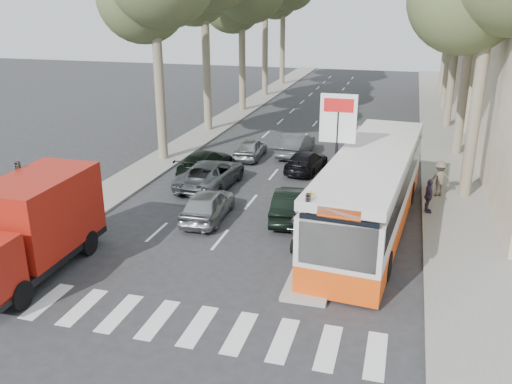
% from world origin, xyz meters
% --- Properties ---
extents(ground, '(120.00, 120.00, 0.00)m').
position_xyz_m(ground, '(0.00, 0.00, 0.00)').
color(ground, '#28282B').
rests_on(ground, ground).
extents(sidewalk_right, '(3.20, 70.00, 0.12)m').
position_xyz_m(sidewalk_right, '(8.60, 25.00, 0.06)').
color(sidewalk_right, gray).
rests_on(sidewalk_right, ground).
extents(median_left, '(2.40, 64.00, 0.12)m').
position_xyz_m(median_left, '(-8.00, 28.00, 0.06)').
color(median_left, gray).
rests_on(median_left, ground).
extents(traffic_island, '(1.50, 26.00, 0.16)m').
position_xyz_m(traffic_island, '(3.25, 11.00, 0.08)').
color(traffic_island, gray).
rests_on(traffic_island, ground).
extents(billboard, '(1.50, 12.10, 5.60)m').
position_xyz_m(billboard, '(3.25, 5.00, 3.70)').
color(billboard, yellow).
rests_on(billboard, ground).
extents(traffic_light_island, '(0.16, 0.41, 3.60)m').
position_xyz_m(traffic_light_island, '(3.25, -1.50, 2.49)').
color(traffic_light_island, black).
rests_on(traffic_light_island, ground).
extents(traffic_light_left, '(0.16, 0.41, 3.60)m').
position_xyz_m(traffic_light_left, '(-7.60, -1.00, 2.49)').
color(traffic_light_left, black).
rests_on(traffic_light_left, ground).
extents(silver_hatchback, '(1.79, 4.10, 1.38)m').
position_xyz_m(silver_hatchback, '(-2.13, 3.94, 0.69)').
color(silver_hatchback, '#999BA0').
rests_on(silver_hatchback, ground).
extents(dark_hatchback, '(1.82, 4.31, 1.38)m').
position_xyz_m(dark_hatchback, '(1.42, 5.00, 0.69)').
color(dark_hatchback, black).
rests_on(dark_hatchback, ground).
extents(queue_car_a, '(2.54, 5.17, 1.41)m').
position_xyz_m(queue_car_a, '(-3.50, 8.08, 0.71)').
color(queue_car_a, '#494C50').
rests_on(queue_car_a, ground).
extents(queue_car_b, '(2.15, 4.20, 1.17)m').
position_xyz_m(queue_car_b, '(0.71, 12.07, 0.58)').
color(queue_car_b, black).
rests_on(queue_car_b, ground).
extents(queue_car_c, '(1.65, 3.78, 1.27)m').
position_xyz_m(queue_car_c, '(-3.05, 13.82, 0.63)').
color(queue_car_c, '#95999C').
rests_on(queue_car_c, ground).
extents(queue_car_d, '(1.74, 4.30, 1.39)m').
position_xyz_m(queue_car_d, '(-0.50, 15.15, 0.69)').
color(queue_car_d, '#45474C').
rests_on(queue_car_d, ground).
extents(queue_car_e, '(2.17, 4.67, 1.32)m').
position_xyz_m(queue_car_e, '(-4.61, 10.13, 0.66)').
color(queue_car_e, black).
rests_on(queue_car_e, ground).
extents(red_truck, '(2.54, 6.35, 3.36)m').
position_xyz_m(red_truck, '(-6.30, -2.29, 1.78)').
color(red_truck, black).
rests_on(red_truck, ground).
extents(city_bus, '(3.93, 13.04, 3.38)m').
position_xyz_m(city_bus, '(4.80, 4.69, 1.78)').
color(city_bus, '#E9490C').
rests_on(city_bus, ground).
extents(motorcycle, '(0.70, 1.92, 1.64)m').
position_xyz_m(motorcycle, '(2.22, 2.49, 0.74)').
color(motorcycle, black).
rests_on(motorcycle, ground).
extents(pedestrian_near, '(0.58, 0.97, 1.56)m').
position_xyz_m(pedestrian_near, '(7.20, 7.07, 0.90)').
color(pedestrian_near, '#392F47').
rests_on(pedestrian_near, sidewalk_right).
extents(pedestrian_far, '(1.24, 0.91, 1.75)m').
position_xyz_m(pedestrian_far, '(7.74, 9.52, 0.99)').
color(pedestrian_far, brown).
rests_on(pedestrian_far, sidewalk_right).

